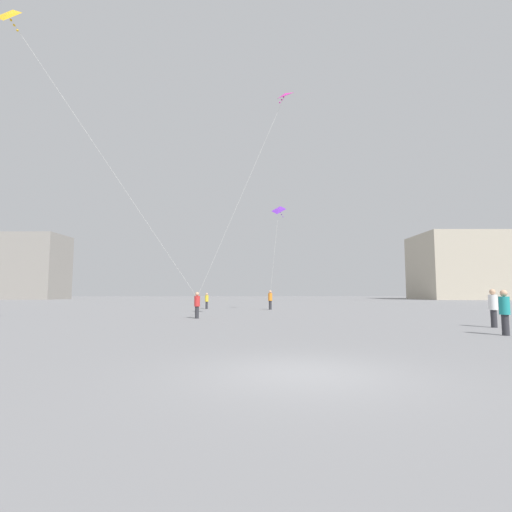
# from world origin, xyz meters

# --- Properties ---
(ground_plane) EXTENTS (300.00, 300.00, 0.00)m
(ground_plane) POSITION_xyz_m (0.00, 0.00, 0.00)
(ground_plane) COLOR slate
(person_in_teal) EXTENTS (0.38, 0.38, 1.74)m
(person_in_teal) POSITION_xyz_m (8.86, 6.54, 0.95)
(person_in_teal) COLOR #2D2D33
(person_in_teal) RESTS_ON ground_plane
(person_in_orange) EXTENTS (0.40, 0.40, 1.82)m
(person_in_orange) POSITION_xyz_m (1.63, 28.73, 1.00)
(person_in_orange) COLOR #2D2D33
(person_in_orange) RESTS_ON ground_plane
(person_in_yellow) EXTENTS (0.34, 0.34, 1.57)m
(person_in_yellow) POSITION_xyz_m (-4.50, 30.51, 0.86)
(person_in_yellow) COLOR #2D2D33
(person_in_yellow) RESTS_ON ground_plane
(person_in_white) EXTENTS (0.39, 0.39, 1.79)m
(person_in_white) POSITION_xyz_m (10.61, 9.81, 0.98)
(person_in_white) COLOR #2D2D33
(person_in_white) RESTS_ON ground_plane
(person_in_red) EXTENTS (0.36, 0.36, 1.65)m
(person_in_red) POSITION_xyz_m (-3.96, 16.68, 0.91)
(person_in_red) COLOR #2D2D33
(person_in_red) RESTS_ON ground_plane
(kite_amber_delta) EXTENTS (8.71, 7.72, 13.48)m
(kite_amber_delta) POSITION_xyz_m (-11.74, 9.59, 13.88)
(kite_amber_delta) COLOR yellow
(kite_violet_delta) EXTENTS (1.29, 2.05, 8.27)m
(kite_violet_delta) POSITION_xyz_m (2.30, 27.26, 9.08)
(kite_violet_delta) COLOR purple
(kite_magenta_diamond) EXTENTS (6.21, 2.68, 12.86)m
(kite_magenta_diamond) POSITION_xyz_m (1.43, 14.78, 13.68)
(kite_magenta_diamond) COLOR #D12899
(building_left_hall) EXTENTS (25.43, 12.19, 15.00)m
(building_left_hall) POSITION_xyz_m (-55.00, 84.48, 7.50)
(building_left_hall) COLOR gray
(building_left_hall) RESTS_ON ground_plane
(building_centre_hall) EXTENTS (26.38, 17.48, 14.96)m
(building_centre_hall) POSITION_xyz_m (53.00, 78.98, 7.48)
(building_centre_hall) COLOR #B2A893
(building_centre_hall) RESTS_ON ground_plane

